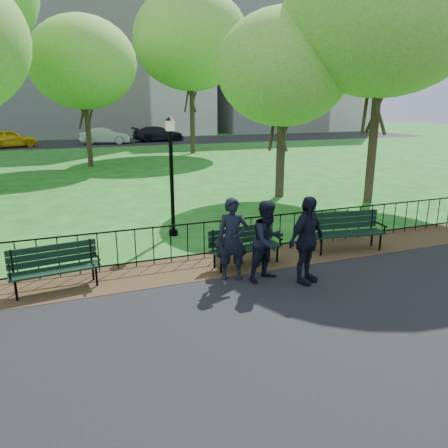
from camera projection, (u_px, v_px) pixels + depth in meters
name	position (u px, v px, depth m)	size (l,w,h in m)	color
ground	(265.00, 287.00, 8.73)	(120.00, 120.00, 0.00)	#1C5A17
asphalt_path	(381.00, 385.00, 5.67)	(60.00, 9.20, 0.01)	black
dirt_strip	(236.00, 261.00, 10.07)	(60.00, 1.60, 0.01)	#3B2A18
far_street	(96.00, 143.00, 40.17)	(70.00, 9.00, 0.01)	black
iron_fence	(228.00, 235.00, 10.39)	(24.06, 0.06, 1.00)	black
apartment_east	(282.00, 37.00, 57.69)	(20.00, 15.00, 24.00)	beige
park_bench_main	(236.00, 243.00, 9.61)	(1.69, 0.67, 0.94)	black
park_bench_left_a	(54.00, 263.00, 8.49)	(1.73, 0.71, 0.95)	black
park_bench_right_a	(346.00, 227.00, 10.76)	(1.88, 0.79, 1.04)	black
lamppost	(172.00, 173.00, 11.66)	(0.29, 0.29, 3.21)	black
tree_near_e	(284.00, 68.00, 15.90)	(4.92, 4.92, 6.86)	#2D2116
tree_mid_e	(385.00, 9.00, 14.50)	(6.78, 6.78, 9.45)	#2D2116
tree_far_c	(83.00, 63.00, 23.72)	(5.83, 5.83, 8.13)	#2D2116
tree_far_e	(191.00, 40.00, 29.94)	(7.97, 7.97, 11.11)	#2D2116
person_left	(233.00, 239.00, 8.89)	(0.62, 0.41, 1.71)	black
person_mid	(268.00, 241.00, 8.85)	(0.81, 0.42, 1.67)	black
person_right	(306.00, 240.00, 8.69)	(1.05, 0.43, 1.79)	black
taxi	(8.00, 138.00, 35.49)	(1.75, 4.36, 1.49)	gold
sedan_silver	(105.00, 136.00, 38.78)	(1.50, 4.29, 1.41)	#B9BCC1
sedan_dark	(158.00, 134.00, 41.47)	(1.96, 4.82, 1.40)	black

